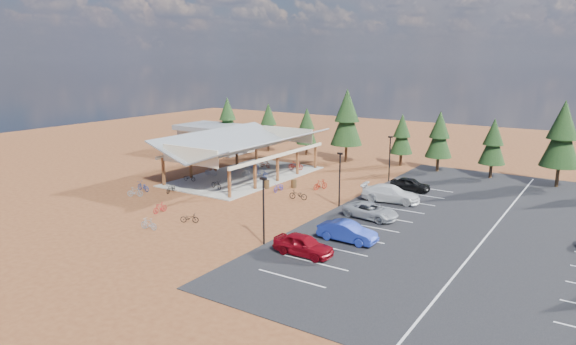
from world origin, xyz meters
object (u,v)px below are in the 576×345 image
Objects in this scene: bike_8 at (171,188)px; bike_16 at (298,195)px; bike_9 at (135,192)px; lamp_post_2 at (390,155)px; lamp_post_0 at (264,206)px; bike_7 at (296,165)px; bike_pavilion at (245,144)px; outbuilding at (216,138)px; bike_0 at (189,178)px; bike_14 at (279,187)px; car_2 at (371,211)px; car_4 at (410,184)px; bike_4 at (216,184)px; bike_10 at (143,186)px; bike_12 at (189,218)px; bike_3 at (265,164)px; bike_2 at (254,165)px; bike_11 at (160,208)px; car_0 at (303,245)px; bike_1 at (211,171)px; bike_6 at (261,173)px; trash_bin_0 at (267,184)px; bike_13 at (149,224)px; trash_bin_1 at (294,184)px; bike_15 at (320,184)px; car_1 at (347,232)px; car_3 at (391,194)px; bike_5 at (247,173)px.

bike_16 is (12.42, 4.93, 0.03)m from bike_8.
bike_8 is 3.62m from bike_9.
lamp_post_2 is at bearing 150.47° from bike_16.
lamp_post_0 is 2.79× the size of bike_7.
bike_pavilion is at bearing -124.68° from bike_16.
lamp_post_2 is 27.59m from bike_9.
outbuilding is 7.28× the size of bike_0.
bike_14 is (3.97, -9.53, -0.18)m from bike_7.
car_4 reaches higher than car_2.
lamp_post_0 is at bearing 167.64° from car_4.
bike_4 is 1.00× the size of bike_14.
bike_16 is 12.19m from car_4.
bike_7 is (17.21, -5.02, -1.37)m from outbuilding.
bike_10 is 12.61m from bike_12.
bike_3 reaches higher than bike_12.
outbuilding is at bearing 69.54° from bike_2.
car_2 is (12.33, 9.39, 0.30)m from bike_12.
bike_3 reaches higher than bike_9.
car_0 is (16.09, -1.63, 0.32)m from bike_11.
bike_8 is at bearing -100.91° from bike_pavilion.
lamp_post_2 is at bearing -98.82° from bike_7.
bike_0 is at bearing -146.18° from lamp_post_2.
lamp_post_2 is at bearing -81.96° from bike_3.
outbuilding is 6.32× the size of bike_8.
bike_16 is at bearing -25.65° from bike_pavilion.
car_2 is at bearing 29.30° from bike_11.
bike_9 is (-0.25, -11.05, -0.11)m from bike_1.
car_2 is (17.12, -7.42, 0.11)m from bike_6.
trash_bin_0 is at bearing -105.76° from bike_1.
bike_14 is at bearing 128.80° from bike_10.
bike_7 is 1.17× the size of bike_12.
bike_13 is (6.00, -24.41, -0.11)m from bike_3.
bike_9 is 23.62m from car_2.
bike_pavilion is 21.56× the size of trash_bin_1.
bike_15 is (3.68, 15.80, 0.13)m from bike_12.
outbuilding is 41.59m from car_1.
car_2 is at bearing 178.03° from car_3.
car_2 is (18.24, -6.16, 0.11)m from bike_5.
bike_6 is at bearing 99.12° from car_4.
bike_5 is 0.30× the size of car_3.
bike_6 reaches higher than bike_13.
bike_6 is 1.22× the size of bike_11.
car_2 is 0.87× the size of car_3.
bike_15 reaches higher than bike_2.
car_2 is (15.82, -12.82, 0.06)m from bike_7.
bike_0 reaches higher than bike_12.
bike_10 is 24.18m from car_0.
bike_16 is 0.45× the size of car_4.
car_2 reaches higher than bike_15.
bike_6 is (15.90, -10.41, -1.42)m from outbuilding.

